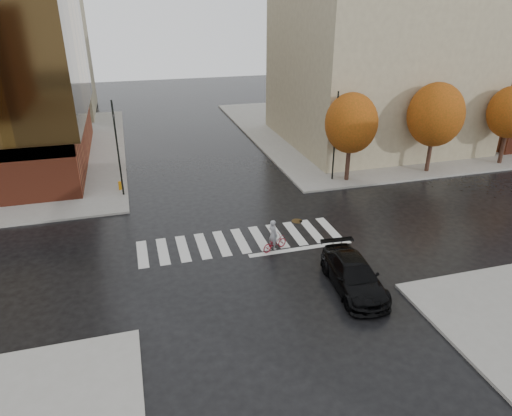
{
  "coord_description": "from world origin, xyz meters",
  "views": [
    {
      "loc": [
        -5.44,
        -21.77,
        12.58
      ],
      "look_at": [
        0.88,
        0.39,
        2.0
      ],
      "focal_mm": 32.0,
      "sensor_mm": 36.0,
      "label": 1
    }
  ],
  "objects": [
    {
      "name": "traffic_light_nw",
      "position": [
        -6.3,
        9.0,
        3.81
      ],
      "size": [
        0.19,
        0.17,
        6.56
      ],
      "rotation": [
        0.0,
        0.0,
        -1.82
      ],
      "color": "black",
      "rests_on": "sidewalk_nw"
    },
    {
      "name": "fire_hydrant",
      "position": [
        -6.5,
        10.0,
        0.51
      ],
      "size": [
        0.23,
        0.23,
        0.65
      ],
      "color": "orange",
      "rests_on": "sidewalk_nw"
    },
    {
      "name": "cyclist",
      "position": [
        1.51,
        -1.0,
        0.62
      ],
      "size": [
        1.69,
        1.13,
        1.81
      ],
      "rotation": [
        0.0,
        0.0,
        1.97
      ],
      "color": "maroon",
      "rests_on": "ground"
    },
    {
      "name": "ground",
      "position": [
        0.0,
        0.0,
        0.0
      ],
      "size": [
        120.0,
        120.0,
        0.0
      ],
      "primitive_type": "plane",
      "color": "black",
      "rests_on": "ground"
    },
    {
      "name": "tree_ne_a",
      "position": [
        10.0,
        7.4,
        4.46
      ],
      "size": [
        3.8,
        3.8,
        6.5
      ],
      "color": "black",
      "rests_on": "sidewalk_ne"
    },
    {
      "name": "sidewalk_ne",
      "position": [
        21.0,
        21.0,
        0.07
      ],
      "size": [
        30.0,
        30.0,
        0.15
      ],
      "primitive_type": "cube",
      "color": "gray",
      "rests_on": "ground"
    },
    {
      "name": "tree_ne_b",
      "position": [
        17.0,
        7.4,
        4.62
      ],
      "size": [
        4.2,
        4.2,
        6.89
      ],
      "color": "black",
      "rests_on": "sidewalk_ne"
    },
    {
      "name": "tree_ne_c",
      "position": [
        24.0,
        7.4,
        4.37
      ],
      "size": [
        3.6,
        3.6,
        6.31
      ],
      "color": "black",
      "rests_on": "sidewalk_ne"
    },
    {
      "name": "crosswalk",
      "position": [
        0.0,
        0.5,
        0.01
      ],
      "size": [
        12.0,
        3.0,
        0.01
      ],
      "primitive_type": "cube",
      "color": "silver",
      "rests_on": "ground"
    },
    {
      "name": "building_nw_far",
      "position": [
        -16.0,
        37.0,
        10.15
      ],
      "size": [
        14.0,
        12.0,
        20.0
      ],
      "primitive_type": "cube",
      "color": "gray",
      "rests_on": "sidewalk_nw"
    },
    {
      "name": "building_ne_tan",
      "position": [
        17.0,
        17.0,
        9.15
      ],
      "size": [
        16.0,
        16.0,
        18.0
      ],
      "primitive_type": "cube",
      "color": "gray",
      "rests_on": "sidewalk_ne"
    },
    {
      "name": "manhole",
      "position": [
        4.0,
        2.0,
        0.01
      ],
      "size": [
        0.77,
        0.77,
        0.01
      ],
      "primitive_type": "cylinder",
      "rotation": [
        0.0,
        0.0,
        0.15
      ],
      "color": "#483519",
      "rests_on": "ground"
    },
    {
      "name": "sedan",
      "position": [
        3.99,
        -5.51,
        0.73
      ],
      "size": [
        2.44,
        5.17,
        1.46
      ],
      "primitive_type": "imported",
      "rotation": [
        0.0,
        0.0,
        -0.08
      ],
      "color": "black",
      "rests_on": "ground"
    },
    {
      "name": "traffic_light_ne",
      "position": [
        9.0,
        7.79,
        3.82
      ],
      "size": [
        0.17,
        0.19,
        6.57
      ],
      "rotation": [
        0.0,
        0.0,
        2.86
      ],
      "color": "black",
      "rests_on": "sidewalk_ne"
    }
  ]
}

